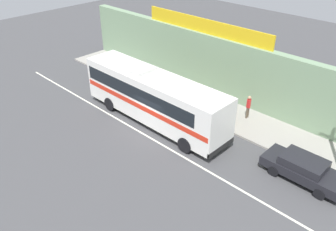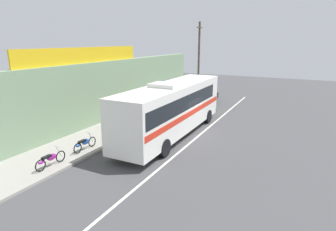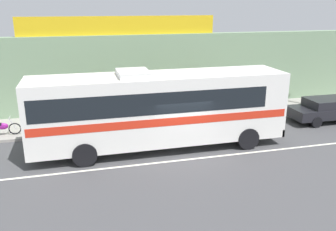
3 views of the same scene
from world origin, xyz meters
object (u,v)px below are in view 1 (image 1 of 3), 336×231
intercity_bus (153,95)px  parked_car (304,168)px  motorcycle_blue (122,71)px  pedestrian_far_right (248,105)px  pedestrian_near_shop (234,110)px  motorcycle_black (140,79)px

intercity_bus → parked_car: size_ratio=2.58×
motorcycle_blue → parked_car: bearing=-5.6°
intercity_bus → parked_car: (10.48, 1.48, -1.33)m
pedestrian_far_right → pedestrian_near_shop: pedestrian_near_shop is taller
pedestrian_far_right → intercity_bus: bearing=-134.2°
intercity_bus → motorcycle_black: 6.15m
motorcycle_black → pedestrian_near_shop: size_ratio=1.04×
pedestrian_near_shop → motorcycle_blue: bearing=-178.4°
motorcycle_black → parked_car: bearing=-6.6°
parked_car → intercity_bus: bearing=-172.0°
intercity_bus → pedestrian_far_right: 6.82m
intercity_bus → pedestrian_near_shop: size_ratio=6.71×
motorcycle_black → pedestrian_near_shop: bearing=1.9°
motorcycle_black → pedestrian_far_right: 9.85m
motorcycle_blue → pedestrian_far_right: (12.19, 1.59, 0.60)m
pedestrian_far_right → pedestrian_near_shop: (-0.33, -1.27, 0.00)m
intercity_bus → motorcycle_blue: 8.29m
pedestrian_far_right → pedestrian_near_shop: size_ratio=1.00×
parked_car → pedestrian_near_shop: (-6.11, 2.09, 0.43)m
motorcycle_black → pedestrian_far_right: size_ratio=1.04×
pedestrian_near_shop → intercity_bus: bearing=-140.8°
intercity_bus → pedestrian_far_right: intercity_bus is taller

